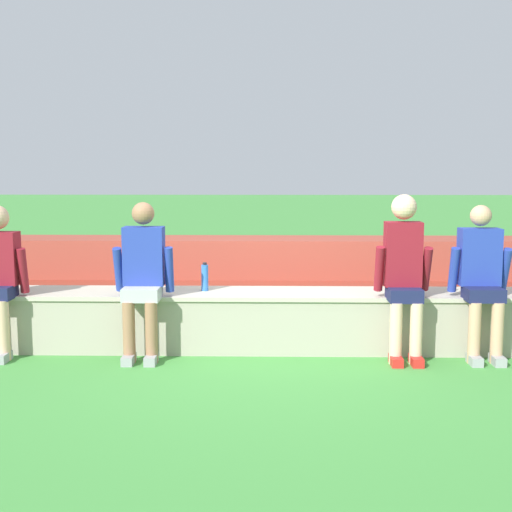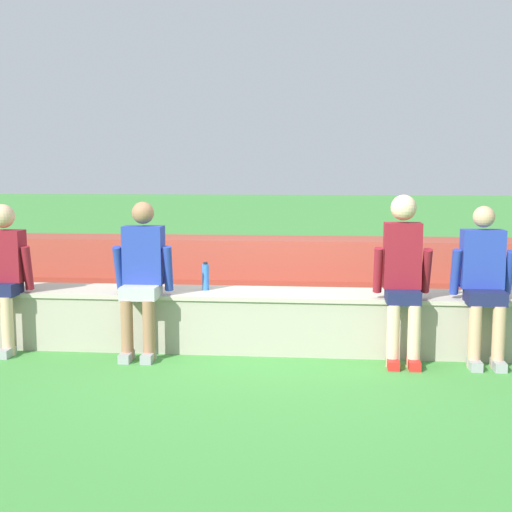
% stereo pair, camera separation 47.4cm
% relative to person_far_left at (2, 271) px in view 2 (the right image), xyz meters
% --- Properties ---
extents(ground_plane, '(80.00, 80.00, 0.00)m').
position_rel_person_far_left_xyz_m(ground_plane, '(2.46, 0.02, -0.77)').
color(ground_plane, '#428E3D').
extents(stone_seating_wall, '(8.83, 0.64, 0.56)m').
position_rel_person_far_left_xyz_m(stone_seating_wall, '(2.46, 0.32, -0.48)').
color(stone_seating_wall, '#A8A08E').
rests_on(stone_seating_wall, ground).
extents(brick_bleachers, '(9.88, 1.43, 0.91)m').
position_rel_person_far_left_xyz_m(brick_bleachers, '(2.46, 1.70, -0.39)').
color(brick_bleachers, maroon).
rests_on(brick_bleachers, ground).
extents(person_far_left, '(0.54, 0.47, 1.40)m').
position_rel_person_far_left_xyz_m(person_far_left, '(0.00, 0.00, 0.00)').
color(person_far_left, '#DBAD89').
rests_on(person_far_left, ground).
extents(person_left_of_center, '(0.55, 0.51, 1.43)m').
position_rel_person_far_left_xyz_m(person_left_of_center, '(1.35, -0.01, 0.00)').
color(person_left_of_center, '#996B4C').
rests_on(person_left_of_center, ground).
extents(person_center, '(0.51, 0.50, 1.50)m').
position_rel_person_far_left_xyz_m(person_center, '(3.72, -0.01, 0.05)').
color(person_center, beige).
rests_on(person_center, ground).
extents(person_right_of_center, '(0.55, 0.53, 1.40)m').
position_rel_person_far_left_xyz_m(person_right_of_center, '(4.43, 0.04, -0.01)').
color(person_right_of_center, tan).
rests_on(person_right_of_center, ground).
extents(water_bottle_mid_left, '(0.07, 0.07, 0.28)m').
position_rel_person_far_left_xyz_m(water_bottle_mid_left, '(1.88, 0.36, -0.08)').
color(water_bottle_mid_left, blue).
rests_on(water_bottle_mid_left, stone_seating_wall).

